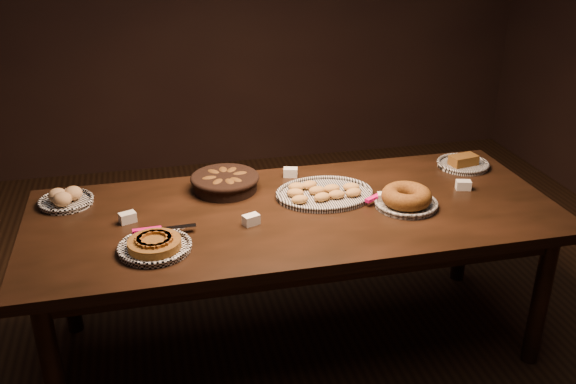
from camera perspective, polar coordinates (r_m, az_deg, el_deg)
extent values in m
plane|color=black|center=(3.32, 0.61, -13.29)|extent=(5.00, 5.00, 0.00)
cube|color=black|center=(2.93, 0.67, -2.04)|extent=(2.40, 1.00, 0.05)
cylinder|color=black|center=(2.78, -20.23, -14.67)|extent=(0.08, 0.08, 0.70)
cylinder|color=black|center=(3.23, 21.54, -8.83)|extent=(0.08, 0.08, 0.70)
cylinder|color=black|center=(3.40, -19.07, -6.65)|extent=(0.08, 0.08, 0.70)
cylinder|color=black|center=(3.78, 15.32, -2.82)|extent=(0.08, 0.08, 0.70)
torus|color=white|center=(2.64, -11.76, -4.70)|extent=(0.30, 0.30, 0.02)
cylinder|color=#502B10|center=(2.64, -11.78, -4.53)|extent=(0.25, 0.25, 0.03)
cube|color=#592F0F|center=(2.64, -10.59, -3.85)|extent=(0.04, 0.08, 0.01)
cube|color=#592F0F|center=(2.66, -10.97, -3.59)|extent=(0.07, 0.07, 0.01)
cube|color=#592F0F|center=(2.67, -11.60, -3.49)|extent=(0.08, 0.04, 0.01)
cube|color=#592F0F|center=(2.67, -12.30, -3.57)|extent=(0.08, 0.05, 0.01)
cube|color=#592F0F|center=(2.66, -12.86, -3.82)|extent=(0.06, 0.07, 0.01)
cube|color=#592F0F|center=(2.63, -13.10, -4.16)|extent=(0.03, 0.07, 0.01)
cube|color=#592F0F|center=(2.60, -12.93, -4.48)|extent=(0.05, 0.07, 0.01)
cube|color=#592F0F|center=(2.58, -12.41, -4.69)|extent=(0.07, 0.05, 0.01)
cube|color=#592F0F|center=(2.57, -11.69, -4.69)|extent=(0.07, 0.03, 0.01)
cube|color=#592F0F|center=(2.58, -11.01, -4.51)|extent=(0.07, 0.06, 0.01)
cube|color=#592F0F|center=(2.61, -10.61, -4.19)|extent=(0.05, 0.08, 0.01)
cube|color=#F80C79|center=(2.74, -12.43, -3.34)|extent=(0.12, 0.03, 0.02)
cube|color=silver|center=(2.75, -9.72, -3.11)|extent=(0.15, 0.04, 0.00)
torus|color=black|center=(3.05, 3.25, -0.03)|extent=(0.38, 0.38, 0.02)
ellipsoid|color=#B07833|center=(2.94, 1.04, -0.67)|extent=(0.09, 0.06, 0.04)
ellipsoid|color=#B07833|center=(2.97, 3.04, -0.44)|extent=(0.09, 0.07, 0.04)
ellipsoid|color=#B07833|center=(3.00, 4.34, -0.21)|extent=(0.08, 0.05, 0.04)
ellipsoid|color=#B07833|center=(3.03, 5.84, -0.03)|extent=(0.09, 0.06, 0.04)
ellipsoid|color=#B07833|center=(3.01, 0.65, -0.07)|extent=(0.09, 0.07, 0.04)
ellipsoid|color=#B07833|center=(3.04, 2.59, 0.15)|extent=(0.08, 0.05, 0.04)
ellipsoid|color=#B07833|center=(3.06, 3.90, 0.32)|extent=(0.08, 0.05, 0.04)
ellipsoid|color=#B07833|center=(3.08, 5.64, 0.45)|extent=(0.09, 0.07, 0.04)
ellipsoid|color=#B07833|center=(3.07, 0.77, 0.48)|extent=(0.09, 0.06, 0.04)
ellipsoid|color=#B07833|center=(3.09, 1.89, 0.64)|extent=(0.09, 0.07, 0.04)
torus|color=black|center=(2.99, 10.45, -0.91)|extent=(0.29, 0.29, 0.02)
torus|color=brown|center=(2.98, 10.50, -0.36)|extent=(0.27, 0.27, 0.08)
cube|color=#F80C79|center=(2.99, 7.75, -0.47)|extent=(0.12, 0.08, 0.02)
cube|color=silver|center=(3.09, 9.30, 0.16)|extent=(0.15, 0.10, 0.00)
cylinder|color=black|center=(3.11, -5.61, 0.83)|extent=(0.36, 0.36, 0.08)
torus|color=black|center=(3.10, -5.63, 1.26)|extent=(0.33, 0.33, 0.03)
ellipsoid|color=black|center=(3.13, -4.28, 1.41)|extent=(0.11, 0.07, 0.05)
ellipsoid|color=black|center=(3.17, -5.01, 1.72)|extent=(0.10, 0.11, 0.05)
ellipsoid|color=black|center=(3.18, -5.78, 1.74)|extent=(0.06, 0.10, 0.05)
ellipsoid|color=black|center=(3.16, -6.63, 1.55)|extent=(0.10, 0.11, 0.05)
ellipsoid|color=black|center=(3.09, -7.00, 1.00)|extent=(0.11, 0.07, 0.05)
ellipsoid|color=black|center=(3.04, -6.26, 0.66)|extent=(0.10, 0.11, 0.05)
ellipsoid|color=black|center=(3.04, -5.20, 0.67)|extent=(0.07, 0.11, 0.05)
ellipsoid|color=black|center=(3.05, -4.64, 0.82)|extent=(0.10, 0.11, 0.05)
torus|color=white|center=(3.14, -19.13, -0.68)|extent=(0.25, 0.25, 0.02)
ellipsoid|color=tan|center=(3.14, -19.80, -0.29)|extent=(0.08, 0.08, 0.07)
ellipsoid|color=tan|center=(3.13, -18.56, -0.11)|extent=(0.08, 0.08, 0.07)
ellipsoid|color=tan|center=(3.09, -19.43, -0.61)|extent=(0.08, 0.08, 0.07)
torus|color=black|center=(3.50, 15.30, 2.49)|extent=(0.27, 0.27, 0.02)
cube|color=#502B10|center=(3.50, 15.33, 2.76)|extent=(0.15, 0.11, 0.05)
cube|color=white|center=(2.79, -3.29, -2.47)|extent=(0.08, 0.07, 0.04)
cube|color=white|center=(3.26, 0.22, 1.76)|extent=(0.08, 0.06, 0.04)
cube|color=white|center=(3.02, 8.63, -0.50)|extent=(0.08, 0.06, 0.04)
cube|color=white|center=(2.89, -14.07, -2.22)|extent=(0.08, 0.07, 0.04)
cube|color=white|center=(3.23, 15.32, 0.60)|extent=(0.08, 0.06, 0.04)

